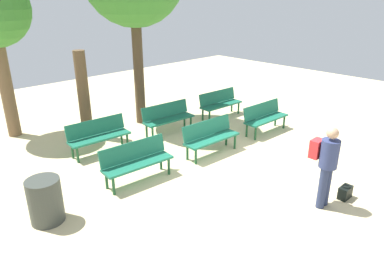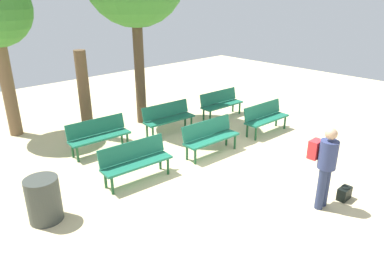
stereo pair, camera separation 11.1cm
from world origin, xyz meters
name	(u,v)px [view 1 (the left image)]	position (x,y,z in m)	size (l,w,h in m)	color
ground_plane	(256,174)	(0.00, 0.00, 0.00)	(24.00, 24.00, 0.00)	beige
bench_r0_c0	(136,160)	(-2.14, 1.71, 0.50)	(1.63, 0.61, 0.87)	#19664C
bench_r0_c1	(210,135)	(0.06, 1.55, 0.50)	(1.62, 0.57, 0.87)	#19664C
bench_r0_c2	(265,116)	(2.35, 1.46, 0.50)	(1.62, 0.54, 0.87)	#19664C
bench_r1_c0	(98,134)	(-1.99, 3.61, 0.50)	(1.63, 0.58, 0.87)	#19664C
bench_r1_c1	(168,116)	(0.22, 3.45, 0.50)	(1.63, 0.61, 0.87)	#19664C
bench_r1_c2	(220,102)	(2.44, 3.35, 0.50)	(1.62, 0.56, 0.87)	#19664C
tree_2	(84,95)	(-1.67, 4.85, 1.25)	(0.32, 0.32, 2.50)	brown
visitor_with_backpack	(326,162)	(-0.12, -1.62, 0.94)	(0.35, 0.52, 1.65)	navy
handbag	(345,192)	(0.47, -1.85, 0.13)	(0.32, 0.18, 0.29)	black
trash_bin	(45,201)	(-4.21, 1.60, 0.42)	(0.60, 0.60, 0.85)	#383D38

